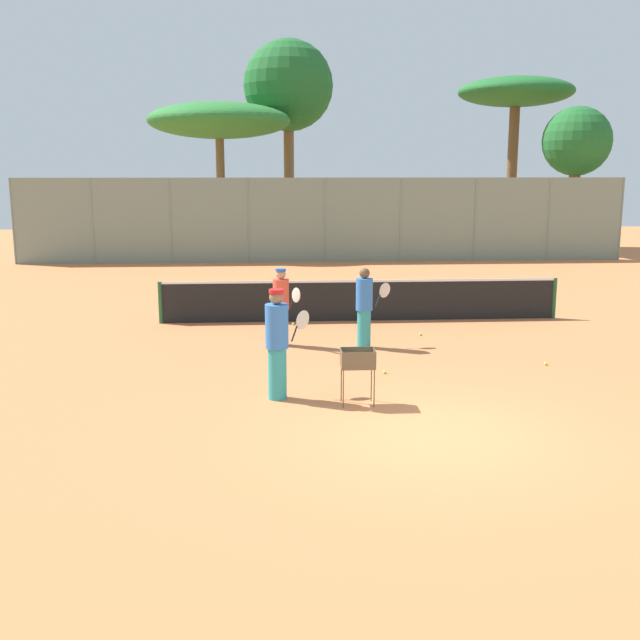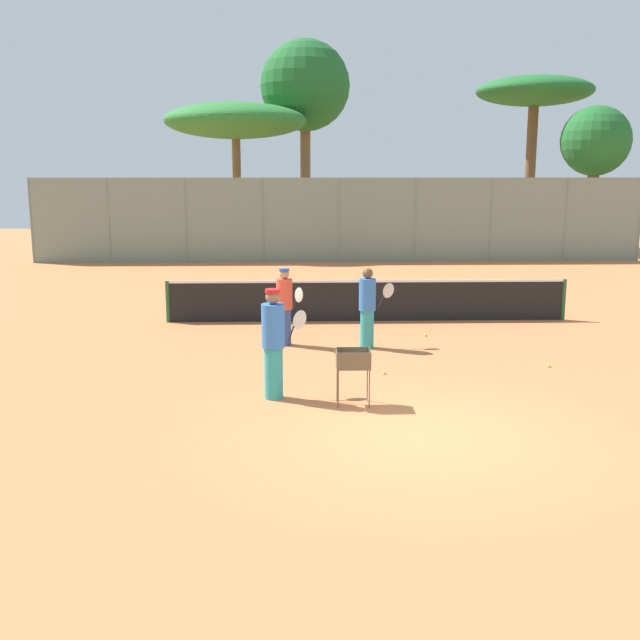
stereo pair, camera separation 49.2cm
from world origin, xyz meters
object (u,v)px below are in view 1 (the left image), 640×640
(ball_cart, at_px, (359,363))
(parked_car, at_px, (373,238))
(tennis_net, at_px, (361,299))
(player_red_cap, at_px, (281,306))
(player_white_outfit, at_px, (277,343))
(player_yellow_shirt, at_px, (364,307))

(ball_cart, distance_m, parked_car, 23.82)
(tennis_net, bearing_deg, player_red_cap, -128.38)
(player_white_outfit, distance_m, parked_car, 23.65)
(tennis_net, distance_m, player_yellow_shirt, 3.00)
(player_white_outfit, distance_m, player_red_cap, 3.97)
(ball_cart, bearing_deg, player_yellow_shirt, 81.60)
(player_yellow_shirt, relative_size, ball_cart, 1.88)
(player_red_cap, distance_m, ball_cart, 4.56)
(tennis_net, xyz_separation_m, parked_car, (2.60, 16.54, 0.10))
(player_white_outfit, relative_size, player_yellow_shirt, 1.07)
(player_white_outfit, xyz_separation_m, player_red_cap, (0.13, 3.97, -0.09))
(player_yellow_shirt, relative_size, parked_car, 0.42)
(parked_car, bearing_deg, player_white_outfit, -101.74)
(player_red_cap, bearing_deg, ball_cart, -21.10)
(player_white_outfit, distance_m, ball_cart, 1.43)
(player_yellow_shirt, distance_m, parked_car, 19.72)
(player_red_cap, bearing_deg, player_white_outfit, -38.39)
(player_white_outfit, bearing_deg, parked_car, 41.29)
(player_white_outfit, height_order, ball_cart, player_white_outfit)
(player_white_outfit, bearing_deg, player_red_cap, 51.17)
(player_red_cap, distance_m, parked_car, 19.74)
(ball_cart, bearing_deg, tennis_net, 82.89)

